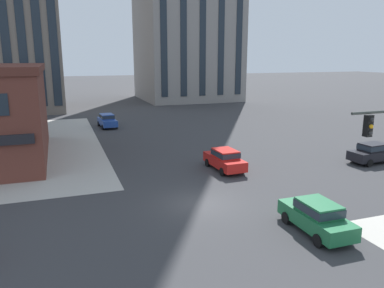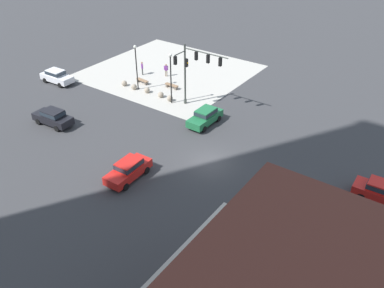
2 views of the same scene
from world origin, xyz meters
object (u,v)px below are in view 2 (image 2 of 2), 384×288
object	(u,v)px
traffic_signal_main	(193,67)
bollard_sphere_curb_d	(134,87)
pedestrian_near_bench	(142,67)
car_cross_eastbound	(57,76)
bench_near_signal	(172,86)
street_lamp_mid_sidewalk	(136,62)
pedestrian_at_curb	(166,69)
bollard_sphere_curb_e	(124,83)
bollard_sphere_curb_a	(170,98)
bollard_sphere_curb_c	(147,90)
car_main_southbound_far	(128,169)
car_cross_westbound	(382,191)
car_main_northbound_far	(53,117)
street_lamp_corner_near	(171,73)
bench_mid_block	(142,81)
car_main_northbound_near	(205,116)
bollard_sphere_curb_b	(161,95)

from	to	relation	value
traffic_signal_main	bollard_sphere_curb_d	bearing A→B (deg)	2.81
pedestrian_near_bench	car_cross_eastbound	xyz separation A→B (m)	(7.05, 8.21, -0.11)
bench_near_signal	street_lamp_mid_sidewalk	distance (m)	5.18
bollard_sphere_curb_d	pedestrian_at_curb	world-z (taller)	pedestrian_at_curb
traffic_signal_main	bollard_sphere_curb_e	world-z (taller)	traffic_signal_main
bollard_sphere_curb_a	pedestrian_near_bench	size ratio (longest dim) A/B	0.39
bollard_sphere_curb_e	car_cross_eastbound	bearing A→B (deg)	29.29
bollard_sphere_curb_c	car_main_southbound_far	size ratio (longest dim) A/B	0.15
street_lamp_mid_sidewalk	car_main_southbound_far	world-z (taller)	street_lamp_mid_sidewalk
car_cross_eastbound	car_cross_westbound	bearing A→B (deg)	179.88
bollard_sphere_curb_d	pedestrian_at_curb	xyz separation A→B (m)	(-0.70, -5.45, 0.63)
traffic_signal_main	bollard_sphere_curb_e	bearing A→B (deg)	1.84
car_main_northbound_far	street_lamp_mid_sidewalk	bearing A→B (deg)	-96.48
car_main_northbound_far	car_cross_westbound	xyz separation A→B (m)	(-30.91, -7.07, 0.00)
street_lamp_corner_near	bench_mid_block	bearing A→B (deg)	-19.00
bollard_sphere_curb_a	car_main_northbound_near	world-z (taller)	car_main_northbound_near
pedestrian_near_bench	car_main_northbound_far	xyz separation A→B (m)	(-1.26, 15.36, -0.11)
car_cross_eastbound	traffic_signal_main	bearing A→B (deg)	-165.60
bollard_sphere_curb_d	car_main_northbound_far	size ratio (longest dim) A/B	0.15
bench_near_signal	car_main_southbound_far	bearing A→B (deg)	116.45
bollard_sphere_curb_e	traffic_signal_main	bearing A→B (deg)	-178.16
traffic_signal_main	street_lamp_mid_sidewalk	distance (m)	8.23
bollard_sphere_curb_c	car_main_northbound_near	size ratio (longest dim) A/B	0.16
car_main_northbound_far	car_cross_westbound	size ratio (longest dim) A/B	1.01
street_lamp_mid_sidewalk	pedestrian_near_bench	bearing A→B (deg)	-55.47
car_main_northbound_far	bench_near_signal	bearing A→B (deg)	-107.50
bollard_sphere_curb_c	pedestrian_near_bench	world-z (taller)	pedestrian_near_bench
car_cross_eastbound	bollard_sphere_curb_b	bearing A→B (deg)	-162.00
street_lamp_mid_sidewalk	car_cross_westbound	world-z (taller)	street_lamp_mid_sidewalk
street_lamp_mid_sidewalk	bench_near_signal	bearing A→B (deg)	-140.39
car_main_northbound_near	car_main_northbound_far	bearing A→B (deg)	35.84
car_cross_eastbound	pedestrian_near_bench	bearing A→B (deg)	-130.66
street_lamp_mid_sidewalk	car_main_northbound_far	bearing A→B (deg)	83.52
car_cross_eastbound	car_cross_westbound	xyz separation A→B (m)	(-39.23, 0.08, 0.00)
bollard_sphere_curb_c	car_cross_westbound	distance (m)	28.41
bench_mid_block	pedestrian_near_bench	world-z (taller)	pedestrian_near_bench
bench_near_signal	street_lamp_corner_near	xyz separation A→B (m)	(-2.46, 3.18, 3.33)
bollard_sphere_curb_e	street_lamp_mid_sidewalk	distance (m)	3.77
bollard_sphere_curb_b	bench_near_signal	world-z (taller)	bollard_sphere_curb_b
bollard_sphere_curb_b	car_main_northbound_far	bearing A→B (deg)	66.48
pedestrian_near_bench	street_lamp_corner_near	xyz separation A→B (m)	(-8.21, 4.31, 2.63)
bench_mid_block	car_main_northbound_near	distance (m)	12.88
bench_mid_block	car_main_southbound_far	bearing A→B (deg)	128.04
bollard_sphere_curb_a	pedestrian_at_curb	xyz separation A→B (m)	(4.84, -5.41, 0.63)
bench_near_signal	traffic_signal_main	bearing A→B (deg)	153.06
traffic_signal_main	street_lamp_corner_near	distance (m)	2.82
bollard_sphere_curb_c	car_cross_westbound	world-z (taller)	car_cross_westbound
bollard_sphere_curb_c	car_cross_eastbound	distance (m)	12.00
bench_mid_block	car_cross_westbound	size ratio (longest dim) A/B	0.41
bollard_sphere_curb_e	car_cross_eastbound	distance (m)	8.67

